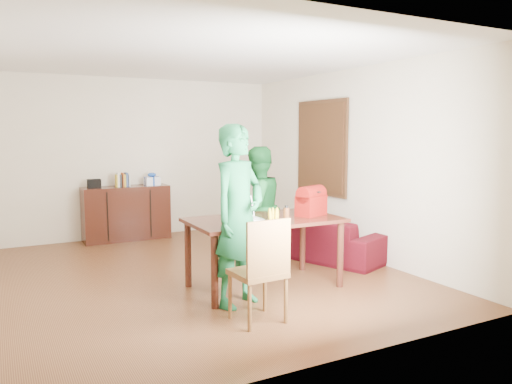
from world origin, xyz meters
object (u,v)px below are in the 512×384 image
person_near (238,216)px  person_far (257,208)px  bottle (286,214)px  sofa (316,236)px  red_bag (311,204)px  table (264,227)px  chair (258,291)px  laptop (246,216)px

person_near → person_far: (0.83, 1.16, -0.13)m
bottle → sofa: (1.28, 1.28, -0.61)m
bottle → red_bag: 0.60m
table → person_near: 0.69m
sofa → chair: bearing=112.3°
red_bag → sofa: 1.40m
laptop → bottle: 0.47m
table → person_near: (-0.51, -0.39, 0.23)m
person_near → person_far: 1.43m
chair → laptop: (0.31, 0.88, 0.56)m
chair → bottle: size_ratio=5.26×
chair → person_far: (0.88, 1.69, 0.51)m
chair → laptop: laptop is taller
person_near → laptop: size_ratio=5.16×
bottle → red_bag: (0.52, 0.30, 0.04)m
table → person_far: size_ratio=1.08×
table → person_far: person_far is taller
chair → red_bag: (1.15, 0.84, 0.65)m
person_far → chair: bearing=47.4°
chair → red_bag: red_bag is taller
laptop → sofa: size_ratio=0.18×
table → bottle: size_ratio=9.10×
person_near → bottle: person_near is taller
person_near → red_bag: bearing=-9.4°
chair → person_far: bearing=59.4°
chair → sofa: size_ratio=0.49×
person_far → bottle: bearing=62.7°
chair → person_near: bearing=81.7°
bottle → laptop: bearing=133.8°
sofa → person_near: bearing=103.4°
table → laptop: size_ratio=4.78×
bottle → table: bearing=100.3°
person_far → red_bag: (0.28, -0.85, 0.14)m
chair → sofa: 2.64m
laptop → sofa: laptop is taller
person_near → laptop: bearing=28.7°
chair → person_far: size_ratio=0.63×
table → red_bag: 0.64m
laptop → bottle: laptop is taller
table → laptop: (-0.26, -0.04, 0.15)m
table → sofa: bearing=34.5°
laptop → red_bag: red_bag is taller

